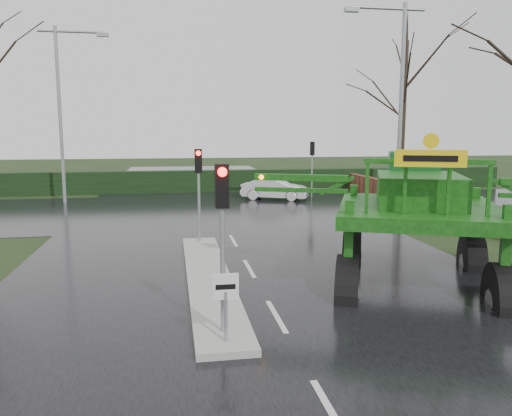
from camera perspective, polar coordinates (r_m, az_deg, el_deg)
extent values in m
plane|color=black|center=(11.51, 2.33, -12.33)|extent=(140.00, 140.00, 0.00)
cube|color=black|center=(21.04, -3.28, -2.62)|extent=(14.00, 80.00, 0.02)
cube|color=black|center=(26.92, -4.69, -0.14)|extent=(80.00, 12.00, 0.02)
cube|color=gray|center=(14.14, -5.42, -7.97)|extent=(1.20, 10.00, 0.16)
cube|color=black|center=(34.75, -5.84, 3.07)|extent=(44.00, 0.90, 1.50)
cube|color=#592D1E|center=(29.62, 15.98, 1.51)|extent=(0.40, 20.00, 1.20)
cylinder|color=gray|center=(9.71, -3.48, -12.33)|extent=(0.07, 0.07, 1.00)
cube|color=silver|center=(9.51, -3.51, -8.96)|extent=(0.50, 0.04, 0.50)
cube|color=black|center=(9.49, -3.50, -8.99)|extent=(0.38, 0.01, 0.10)
cylinder|color=gray|center=(9.85, -3.85, -5.31)|extent=(0.10, 0.10, 3.50)
cube|color=black|center=(9.61, -3.93, 2.52)|extent=(0.26, 0.22, 0.85)
sphere|color=#FF0C07|center=(9.46, -3.87, 4.13)|extent=(0.18, 0.18, 0.18)
cylinder|color=gray|center=(18.19, -6.54, 1.12)|extent=(0.10, 0.10, 3.50)
cube|color=black|center=(18.07, -6.61, 5.37)|extent=(0.26, 0.22, 0.85)
sphere|color=#FF0C07|center=(17.92, -6.60, 6.24)|extent=(0.18, 0.18, 0.18)
cylinder|color=gray|center=(31.83, 6.41, 4.35)|extent=(0.10, 0.10, 3.50)
cube|color=black|center=(31.75, 6.45, 6.78)|extent=(0.26, 0.22, 0.85)
sphere|color=#FF0C07|center=(31.87, 6.40, 7.29)|extent=(0.18, 0.18, 0.18)
cylinder|color=gray|center=(24.96, 16.19, 10.36)|extent=(0.20, 0.20, 10.00)
cylinder|color=gray|center=(25.23, 14.92, 21.17)|extent=(3.52, 0.14, 0.14)
cube|color=gray|center=(24.56, 10.89, 21.37)|extent=(0.65, 0.30, 0.20)
cylinder|color=gray|center=(31.16, -21.48, 9.70)|extent=(0.20, 0.20, 10.00)
cylinder|color=gray|center=(31.49, -20.48, 18.35)|extent=(3.52, 0.14, 0.14)
cube|color=gray|center=(31.21, -17.13, 18.38)|extent=(0.65, 0.30, 0.20)
cylinder|color=black|center=(35.01, 16.48, 9.77)|extent=(0.32, 0.32, 10.00)
cone|color=black|center=(35.63, 16.90, 19.13)|extent=(0.24, 0.24, 2.50)
cylinder|color=black|center=(14.88, 3.70, -3.39)|extent=(1.29, 2.10, 2.04)
cylinder|color=#595B56|center=(14.88, 3.70, -3.39)|extent=(0.83, 0.89, 0.71)
cube|color=#0C3D0A|center=(14.67, 3.75, 1.48)|extent=(0.29, 0.29, 2.34)
cylinder|color=black|center=(14.78, 17.91, -3.89)|extent=(1.29, 2.10, 2.04)
cylinder|color=#595B56|center=(14.78, 17.91, -3.89)|extent=(0.83, 0.89, 0.71)
cube|color=#0C3D0A|center=(14.57, 18.15, 1.01)|extent=(0.29, 0.29, 2.34)
cylinder|color=black|center=(11.38, 0.80, -7.18)|extent=(1.29, 2.10, 2.04)
cylinder|color=#595B56|center=(11.38, 0.80, -7.18)|extent=(0.83, 0.89, 0.71)
cube|color=#0C3D0A|center=(11.10, 0.81, -0.84)|extent=(0.29, 0.29, 2.34)
cylinder|color=black|center=(11.25, 19.59, -7.88)|extent=(1.29, 2.10, 2.04)
cylinder|color=#595B56|center=(11.25, 19.59, -7.88)|extent=(0.83, 0.89, 0.71)
cube|color=#0C3D0A|center=(10.96, 19.93, -1.49)|extent=(0.29, 0.29, 2.34)
cube|color=#0C3D0A|center=(12.61, 10.74, 3.19)|extent=(5.81, 6.14, 0.36)
cube|color=#0C3D0A|center=(12.77, 10.85, 5.77)|extent=(3.23, 3.68, 0.92)
cube|color=#0F431B|center=(14.80, 11.15, 7.53)|extent=(1.88, 1.71, 1.32)
cube|color=#0C3D0A|center=(10.93, 10.66, 10.12)|extent=(2.88, 1.27, 0.12)
cube|color=#0C3D0A|center=(12.68, -4.21, 7.50)|extent=(2.52, 1.17, 0.18)
sphere|color=orange|center=(12.96, -9.13, 7.44)|extent=(0.14, 0.14, 0.14)
cube|color=#0C3D0A|center=(12.47, 26.03, 6.63)|extent=(2.52, 1.17, 0.18)
cube|color=yellow|center=(10.53, 10.60, 10.74)|extent=(1.53, 0.67, 0.41)
cube|color=black|center=(10.53, 10.60, 10.74)|extent=(1.14, 0.47, 0.14)
cylinder|color=yellow|center=(10.55, 10.66, 12.95)|extent=(0.35, 0.18, 0.37)
imported|color=silver|center=(30.66, 2.13, 0.95)|extent=(4.26, 2.84, 1.33)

